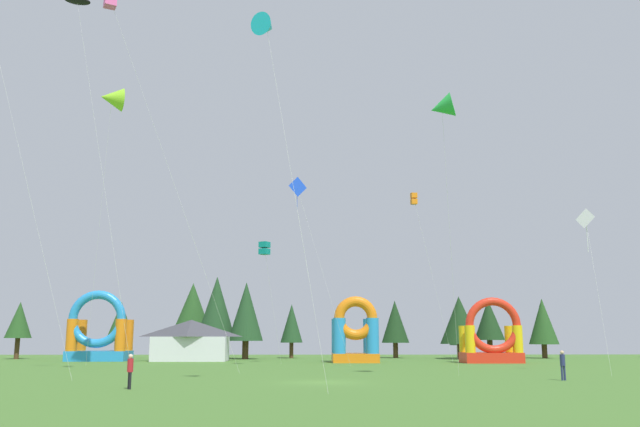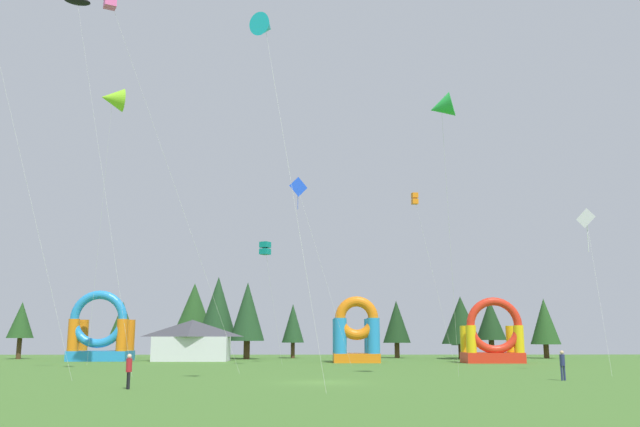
% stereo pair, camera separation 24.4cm
% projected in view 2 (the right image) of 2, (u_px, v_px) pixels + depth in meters
% --- Properties ---
extents(ground_plane, '(120.00, 120.00, 0.00)m').
position_uv_depth(ground_plane, '(322.00, 382.00, 37.57)').
color(ground_plane, '#47752D').
extents(kite_green_delta, '(2.50, 5.49, 17.82)m').
position_uv_depth(kite_green_delta, '(441.00, 107.00, 42.20)').
color(kite_green_delta, green).
rests_on(kite_green_delta, ground_plane).
extents(kite_teal_box, '(2.08, 3.29, 11.00)m').
position_uv_depth(kite_teal_box, '(265.00, 248.00, 60.10)').
color(kite_teal_box, '#0C7F7A').
rests_on(kite_teal_box, ground_plane).
extents(kite_blue_diamond, '(5.59, 1.91, 17.13)m').
position_uv_depth(kite_blue_diamond, '(298.00, 189.00, 63.10)').
color(kite_blue_diamond, blue).
rests_on(kite_blue_diamond, ground_plane).
extents(kite_cyan_delta, '(4.08, 2.70, 19.55)m').
position_uv_depth(kite_cyan_delta, '(265.00, 27.00, 35.46)').
color(kite_cyan_delta, '#19B7CC').
rests_on(kite_cyan_delta, ground_plane).
extents(kite_orange_box, '(3.86, 0.86, 16.87)m').
position_uv_depth(kite_orange_box, '(415.00, 199.00, 67.14)').
color(kite_orange_box, orange).
rests_on(kite_orange_box, ground_plane).
extents(kite_pink_box, '(9.61, 5.14, 26.11)m').
position_uv_depth(kite_pink_box, '(111.00, 1.00, 46.16)').
color(kite_pink_box, '#EA599E').
rests_on(kite_pink_box, ground_plane).
extents(kite_white_diamond, '(1.28, 4.48, 11.67)m').
position_uv_depth(kite_white_diamond, '(587.00, 221.00, 49.37)').
color(kite_white_diamond, white).
rests_on(kite_white_diamond, ground_plane).
extents(kite_black_parafoil, '(6.25, 0.83, 26.66)m').
position_uv_depth(kite_black_parafoil, '(77.00, 2.00, 47.58)').
color(kite_black_parafoil, black).
rests_on(kite_black_parafoil, ground_plane).
extents(kite_lime_delta, '(3.69, 6.18, 24.41)m').
position_uv_depth(kite_lime_delta, '(112.00, 99.00, 59.03)').
color(kite_lime_delta, '#8CD826').
rests_on(kite_lime_delta, ground_plane).
extents(person_near_camera, '(0.34, 0.34, 1.74)m').
position_uv_depth(person_near_camera, '(562.00, 363.00, 39.42)').
color(person_near_camera, navy).
rests_on(person_near_camera, ground_plane).
extents(person_left_edge, '(0.41, 0.41, 1.71)m').
position_uv_depth(person_left_edge, '(129.00, 368.00, 32.88)').
color(person_left_edge, black).
rests_on(person_left_edge, ground_plane).
extents(inflatable_red_slide, '(4.59, 4.69, 6.55)m').
position_uv_depth(inflatable_red_slide, '(356.00, 337.00, 67.10)').
color(inflatable_red_slide, orange).
rests_on(inflatable_red_slide, ground_plane).
extents(inflatable_yellow_castle, '(5.69, 3.57, 6.39)m').
position_uv_depth(inflatable_yellow_castle, '(493.00, 340.00, 65.72)').
color(inflatable_yellow_castle, red).
rests_on(inflatable_yellow_castle, ground_plane).
extents(inflatable_orange_dome, '(6.27, 4.11, 7.42)m').
position_uv_depth(inflatable_orange_dome, '(100.00, 335.00, 71.05)').
color(inflatable_orange_dome, '#268CD8').
rests_on(inflatable_orange_dome, ground_plane).
extents(festival_tent, '(7.84, 3.75, 4.33)m').
position_uv_depth(festival_tent, '(192.00, 340.00, 70.85)').
color(festival_tent, silver).
rests_on(festival_tent, ground_plane).
extents(tree_row_0, '(3.00, 3.00, 6.61)m').
position_uv_depth(tree_row_0, '(21.00, 320.00, 78.01)').
color(tree_row_0, '#4C331E').
rests_on(tree_row_0, ground_plane).
extents(tree_row_1, '(3.18, 3.18, 6.82)m').
position_uv_depth(tree_row_1, '(123.00, 320.00, 82.23)').
color(tree_row_1, '#4C331E').
rests_on(tree_row_1, ground_plane).
extents(tree_row_2, '(5.05, 5.05, 9.15)m').
position_uv_depth(tree_row_2, '(194.00, 310.00, 82.53)').
color(tree_row_2, '#4C331E').
rests_on(tree_row_2, ground_plane).
extents(tree_row_3, '(4.59, 4.59, 9.67)m').
position_uv_depth(tree_row_3, '(218.00, 308.00, 79.35)').
color(tree_row_3, '#4C331E').
rests_on(tree_row_3, ground_plane).
extents(tree_row_4, '(4.06, 4.06, 8.90)m').
position_uv_depth(tree_row_4, '(247.00, 312.00, 77.94)').
color(tree_row_4, '#4C331E').
rests_on(tree_row_4, ground_plane).
extents(tree_row_5, '(2.69, 2.69, 6.50)m').
position_uv_depth(tree_row_5, '(293.00, 324.00, 80.91)').
color(tree_row_5, '#4C331E').
rests_on(tree_row_5, ground_plane).
extents(tree_row_6, '(3.38, 3.38, 6.96)m').
position_uv_depth(tree_row_6, '(396.00, 322.00, 81.87)').
color(tree_row_6, '#4C331E').
rests_on(tree_row_6, ground_plane).
extents(tree_row_7, '(4.60, 4.60, 7.25)m').
position_uv_depth(tree_row_7, '(461.00, 320.00, 77.93)').
color(tree_row_7, '#4C331E').
rests_on(tree_row_7, ground_plane).
extents(tree_row_8, '(2.30, 2.30, 5.53)m').
position_uv_depth(tree_row_8, '(460.00, 329.00, 82.45)').
color(tree_row_8, '#4C331E').
rests_on(tree_row_8, ground_plane).
extents(tree_row_9, '(3.69, 3.69, 7.07)m').
position_uv_depth(tree_row_9, '(490.00, 320.00, 81.54)').
color(tree_row_9, '#4C331E').
rests_on(tree_row_9, ground_plane).
extents(tree_row_10, '(3.53, 3.53, 7.15)m').
position_uv_depth(tree_row_10, '(545.00, 321.00, 80.52)').
color(tree_row_10, '#4C331E').
rests_on(tree_row_10, ground_plane).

